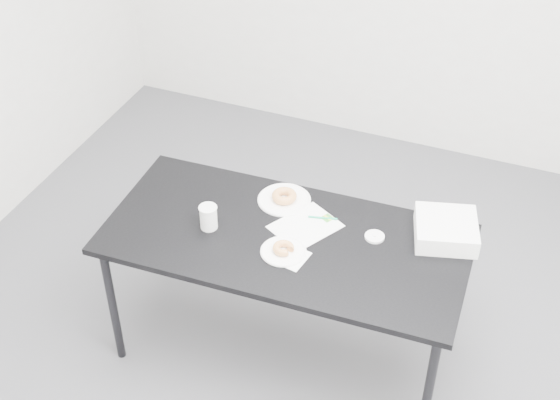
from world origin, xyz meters
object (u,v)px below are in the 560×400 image
at_px(plate_far, 284,200).
at_px(donut_far, 284,196).
at_px(scorecard, 305,226).
at_px(bakery_box, 446,230).
at_px(coffee_cup, 208,217).
at_px(pen, 323,218).
at_px(table, 285,246).
at_px(plate_near, 283,251).
at_px(donut_near, 283,248).

relative_size(plate_far, donut_far, 2.13).
bearing_deg(scorecard, bakery_box, 44.25).
bearing_deg(coffee_cup, pen, 28.08).
distance_m(table, plate_far, 0.28).
bearing_deg(plate_near, bakery_box, 29.51).
relative_size(plate_near, plate_far, 0.80).
height_order(scorecard, donut_far, donut_far).
height_order(donut_near, bakery_box, bakery_box).
bearing_deg(table, plate_near, -75.93).
bearing_deg(plate_near, table, 106.05).
relative_size(table, plate_near, 8.19).
distance_m(table, donut_near, 0.13).
bearing_deg(plate_far, donut_near, -69.12).
height_order(pen, plate_far, pen).
bearing_deg(donut_near, coffee_cup, 175.04).
bearing_deg(bakery_box, coffee_cup, -177.62).
bearing_deg(donut_far, plate_near, -69.12).
xyz_separation_m(plate_near, donut_far, (-0.13, 0.35, 0.02)).
relative_size(scorecard, coffee_cup, 2.45).
xyz_separation_m(table, plate_far, (-0.10, 0.25, 0.06)).
xyz_separation_m(plate_near, donut_near, (0.00, 0.00, 0.02)).
bearing_deg(donut_far, donut_near, -69.12).
bearing_deg(coffee_cup, plate_far, 51.51).
xyz_separation_m(scorecard, pen, (0.06, 0.08, 0.01)).
relative_size(scorecard, donut_near, 3.03).
height_order(scorecard, pen, pen).
xyz_separation_m(pen, plate_far, (-0.22, 0.06, -0.00)).
bearing_deg(bakery_box, plate_far, 165.81).
relative_size(table, scorecard, 5.76).
height_order(plate_far, coffee_cup, coffee_cup).
distance_m(table, bakery_box, 0.74).
bearing_deg(pen, donut_near, -120.62).
bearing_deg(coffee_cup, table, 10.71).
relative_size(coffee_cup, bakery_box, 0.44).
xyz_separation_m(donut_near, coffee_cup, (-0.39, 0.03, 0.04)).
height_order(pen, plate_near, pen).
relative_size(donut_near, donut_far, 0.80).
distance_m(donut_far, coffee_cup, 0.41).
bearing_deg(scorecard, plate_near, -69.02).
xyz_separation_m(scorecard, coffee_cup, (-0.42, -0.17, 0.06)).
xyz_separation_m(pen, plate_near, (-0.09, -0.29, -0.00)).
xyz_separation_m(plate_near, plate_far, (-0.13, 0.35, -0.00)).
xyz_separation_m(donut_near, bakery_box, (0.65, 0.37, 0.02)).
relative_size(scorecard, donut_far, 2.42).
xyz_separation_m(donut_near, donut_far, (-0.13, 0.35, 0.00)).
xyz_separation_m(pen, coffee_cup, (-0.47, -0.25, 0.05)).
bearing_deg(bakery_box, table, -174.06).
xyz_separation_m(pen, bakery_box, (0.56, 0.08, 0.04)).
height_order(plate_far, donut_far, donut_far).
height_order(plate_near, donut_near, donut_near).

